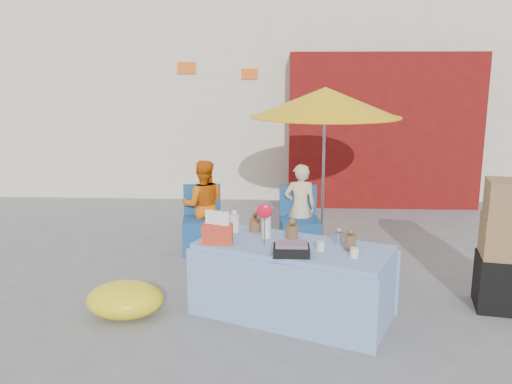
{
  "coord_description": "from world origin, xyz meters",
  "views": [
    {
      "loc": [
        0.46,
        -5.12,
        2.26
      ],
      "look_at": [
        0.2,
        0.6,
        1.0
      ],
      "focal_mm": 38.0,
      "sensor_mm": 36.0,
      "label": 1
    }
  ],
  "objects_px": {
    "chair_right": "(300,234)",
    "umbrella": "(325,103)",
    "box_stack": "(511,251)",
    "chair_left": "(202,233)",
    "vendor_orange": "(203,205)",
    "vendor_beige": "(300,208)",
    "market_table": "(292,279)"
  },
  "relations": [
    {
      "from": "chair_right",
      "to": "umbrella",
      "type": "distance_m",
      "value": 1.69
    },
    {
      "from": "box_stack",
      "to": "chair_left",
      "type": "bearing_deg",
      "value": 153.82
    },
    {
      "from": "vendor_orange",
      "to": "vendor_beige",
      "type": "distance_m",
      "value": 1.25
    },
    {
      "from": "umbrella",
      "to": "box_stack",
      "type": "distance_m",
      "value": 2.82
    },
    {
      "from": "vendor_beige",
      "to": "box_stack",
      "type": "bearing_deg",
      "value": 132.55
    },
    {
      "from": "market_table",
      "to": "umbrella",
      "type": "height_order",
      "value": "umbrella"
    },
    {
      "from": "market_table",
      "to": "chair_left",
      "type": "relative_size",
      "value": 2.36
    },
    {
      "from": "chair_right",
      "to": "vendor_beige",
      "type": "height_order",
      "value": "vendor_beige"
    },
    {
      "from": "umbrella",
      "to": "market_table",
      "type": "bearing_deg",
      "value": -101.64
    },
    {
      "from": "vendor_orange",
      "to": "vendor_beige",
      "type": "relative_size",
      "value": 1.03
    },
    {
      "from": "market_table",
      "to": "box_stack",
      "type": "distance_m",
      "value": 2.12
    },
    {
      "from": "chair_right",
      "to": "market_table",
      "type": "bearing_deg",
      "value": -100.43
    },
    {
      "from": "chair_right",
      "to": "vendor_orange",
      "type": "distance_m",
      "value": 1.3
    },
    {
      "from": "chair_left",
      "to": "vendor_beige",
      "type": "distance_m",
      "value": 1.3
    },
    {
      "from": "umbrella",
      "to": "box_stack",
      "type": "bearing_deg",
      "value": -48.28
    },
    {
      "from": "chair_right",
      "to": "vendor_beige",
      "type": "bearing_deg",
      "value": 82.95
    },
    {
      "from": "market_table",
      "to": "vendor_orange",
      "type": "distance_m",
      "value": 2.26
    },
    {
      "from": "market_table",
      "to": "chair_left",
      "type": "height_order",
      "value": "market_table"
    },
    {
      "from": "chair_right",
      "to": "umbrella",
      "type": "height_order",
      "value": "umbrella"
    },
    {
      "from": "chair_left",
      "to": "chair_right",
      "type": "xyz_separation_m",
      "value": [
        1.25,
        0.0,
        0.0
      ]
    },
    {
      "from": "chair_right",
      "to": "vendor_orange",
      "type": "xyz_separation_m",
      "value": [
        -1.25,
        0.13,
        0.33
      ]
    },
    {
      "from": "chair_right",
      "to": "umbrella",
      "type": "relative_size",
      "value": 0.41
    },
    {
      "from": "market_table",
      "to": "vendor_beige",
      "type": "relative_size",
      "value": 1.76
    },
    {
      "from": "vendor_orange",
      "to": "box_stack",
      "type": "relative_size",
      "value": 0.92
    },
    {
      "from": "chair_left",
      "to": "umbrella",
      "type": "relative_size",
      "value": 0.41
    },
    {
      "from": "market_table",
      "to": "chair_right",
      "type": "xyz_separation_m",
      "value": [
        0.13,
        1.81,
        -0.1
      ]
    },
    {
      "from": "chair_left",
      "to": "umbrella",
      "type": "distance_m",
      "value": 2.27
    },
    {
      "from": "market_table",
      "to": "chair_left",
      "type": "xyz_separation_m",
      "value": [
        -1.12,
        1.81,
        -0.1
      ]
    },
    {
      "from": "market_table",
      "to": "vendor_orange",
      "type": "height_order",
      "value": "vendor_orange"
    },
    {
      "from": "vendor_orange",
      "to": "box_stack",
      "type": "height_order",
      "value": "box_stack"
    },
    {
      "from": "market_table",
      "to": "vendor_orange",
      "type": "relative_size",
      "value": 1.7
    },
    {
      "from": "chair_left",
      "to": "vendor_beige",
      "type": "height_order",
      "value": "vendor_beige"
    }
  ]
}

